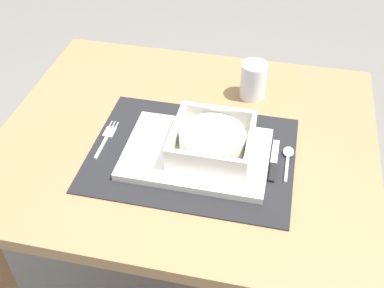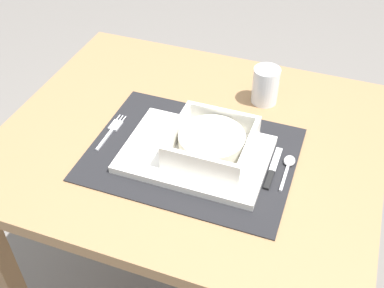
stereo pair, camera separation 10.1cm
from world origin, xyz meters
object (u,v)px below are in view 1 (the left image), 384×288
Objects in this scene: porridge_bowl at (212,141)px; fork at (107,136)px; dining_table at (187,173)px; drinking_glass at (253,82)px; spoon at (288,155)px; bread_knife at (263,162)px; butter_knife at (274,163)px.

fork is (-0.24, 0.01, -0.04)m from porridge_bowl.
drinking_glass is at bearing 55.43° from dining_table.
bread_knife is at bearing -151.66° from spoon.
butter_knife reaches higher than fork.
drinking_glass reaches higher than butter_knife.
bread_knife is at bearing -0.63° from porridge_bowl.
bread_knife is 0.25m from drinking_glass.
bread_knife is (-0.02, -0.00, 0.00)m from butter_knife.
bread_knife is (0.35, -0.01, 0.00)m from fork.
drinking_glass is (0.30, 0.23, 0.04)m from fork.
porridge_bowl is 0.25m from drinking_glass.
butter_knife is at bearing -138.52° from spoon.
dining_table is 0.19m from porridge_bowl.
porridge_bowl is at bearing -172.86° from spoon.
dining_table is 0.23m from bread_knife.
porridge_bowl is at bearing -176.40° from butter_knife.
porridge_bowl is 0.24m from fork.
porridge_bowl is 1.30× the size of butter_knife.
spoon is at bearing -6.50° from dining_table.
butter_knife is (0.20, -0.05, 0.13)m from dining_table.
porridge_bowl is 1.25× the size of bread_knife.
butter_knife is at bearing -72.52° from drinking_glass.
fork reaches higher than dining_table.
butter_knife is 0.96× the size of bread_knife.
dining_table is at bearing 167.45° from butter_knife.
butter_knife is 1.40× the size of drinking_glass.
spoon is at bearing -0.51° from fork.
drinking_glass is at bearing 110.12° from butter_knife.
dining_table is 8.05× the size of spoon.
dining_table is at bearing 140.54° from porridge_bowl.
drinking_glass is (0.13, 0.18, 0.16)m from dining_table.
porridge_bowl is 1.82× the size of drinking_glass.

